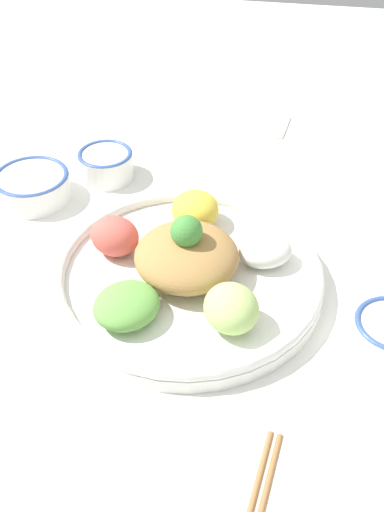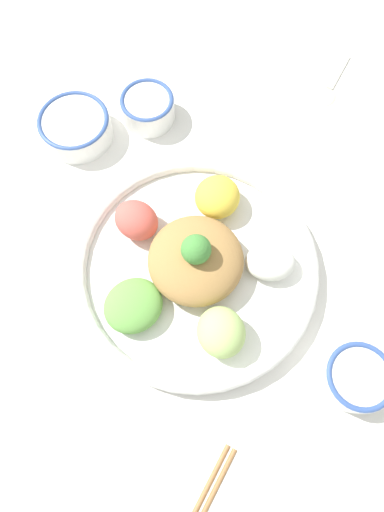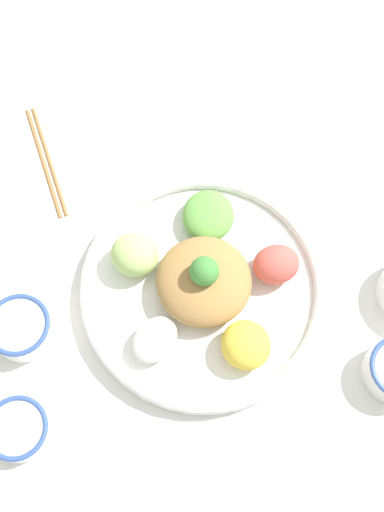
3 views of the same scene
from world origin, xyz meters
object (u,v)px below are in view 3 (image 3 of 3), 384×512
(rice_bowl_blue, at_px, (21,328))
(chopsticks_pair_near, at_px, (46,161))
(salad_platter, at_px, (204,285))
(rice_bowl_plain, at_px, (18,429))

(rice_bowl_blue, bearing_deg, chopsticks_pair_near, 150.85)
(salad_platter, xyz_separation_m, chopsticks_pair_near, (-0.32, -0.12, -0.02))
(rice_bowl_plain, bearing_deg, chopsticks_pair_near, 152.35)
(rice_bowl_blue, bearing_deg, rice_bowl_plain, -24.56)
(rice_bowl_blue, distance_m, chopsticks_pair_near, 0.29)
(rice_bowl_blue, xyz_separation_m, chopsticks_pair_near, (-0.25, 0.14, -0.02))
(salad_platter, distance_m, chopsticks_pair_near, 0.34)
(chopsticks_pair_near, bearing_deg, salad_platter, -150.93)
(salad_platter, relative_size, rice_bowl_plain, 4.16)
(salad_platter, bearing_deg, chopsticks_pair_near, -159.08)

